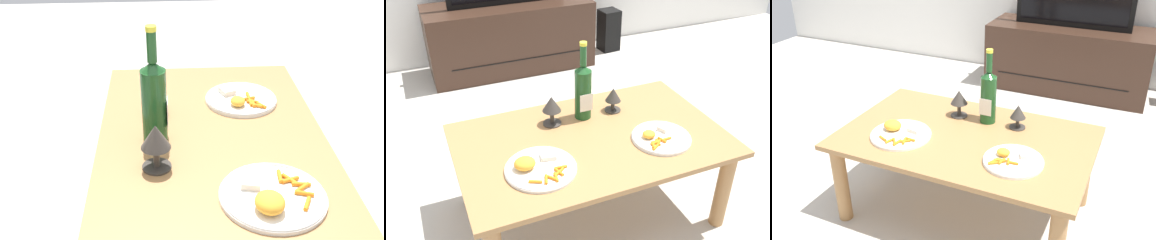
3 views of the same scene
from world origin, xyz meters
The scene contains 9 objects.
ground_plane centered at (0.00, 0.00, 0.00)m, with size 6.40×6.40×0.00m, color #B7B2A8.
dining_table centered at (0.00, 0.00, 0.38)m, with size 1.21×0.75×0.45m.
tv_stand centered at (0.11, 1.85, 0.27)m, with size 1.32×0.50×0.55m.
floor_speaker centered at (1.04, 1.89, 0.19)m, with size 0.16×0.16×0.37m, color black.
wine_bottle centered at (0.04, 0.19, 0.60)m, with size 0.08×0.08×0.39m.
goblet_left centered at (-0.12, 0.18, 0.55)m, with size 0.09×0.09×0.15m.
goblet_right centered at (0.20, 0.18, 0.53)m, with size 0.08×0.08×0.12m.
dinner_plate_left centered at (-0.29, -0.13, 0.46)m, with size 0.29×0.29×0.06m.
dinner_plate_right centered at (0.28, -0.13, 0.46)m, with size 0.27×0.27×0.04m.
Camera 2 is at (-0.68, -1.44, 1.53)m, focal length 39.83 mm.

